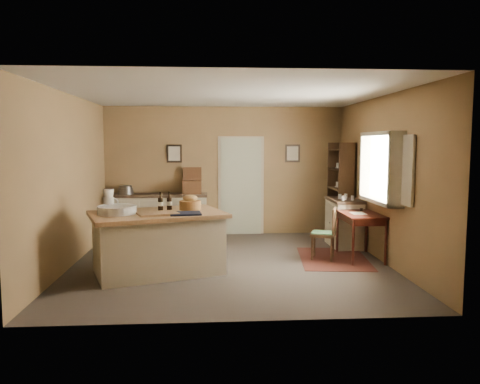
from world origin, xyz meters
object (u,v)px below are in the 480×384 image
Objects in this scene: sideboard at (160,214)px; desk_chair at (323,234)px; writing_desk at (361,219)px; work_island at (157,241)px; right_cabinet at (344,222)px; shelving_unit at (343,191)px.

desk_chair is (2.91, -2.03, -0.06)m from sideboard.
desk_chair is (-0.64, -0.00, -0.25)m from writing_desk.
work_island is 1.12× the size of sideboard.
right_cabinet is at bearing -16.78° from sideboard.
writing_desk is 0.68m from desk_chair.
shelving_unit is at bearing 76.82° from right_cabinet.
right_cabinet is at bearing 90.01° from writing_desk.
writing_desk is 0.51× the size of shelving_unit.
sideboard is (-0.23, 2.66, -0.00)m from work_island.
writing_desk is at bearing 19.96° from desk_chair.
right_cabinet is at bearing 6.31° from work_island.
writing_desk is 1.18× the size of desk_chair.
right_cabinet reaches higher than writing_desk.
shelving_unit is at bearing 83.75° from desk_chair.
sideboard reaches higher than writing_desk.
writing_desk is (3.54, -2.03, 0.19)m from sideboard.
right_cabinet is 0.51× the size of shelving_unit.
writing_desk is at bearing -29.77° from sideboard.
right_cabinet is (3.54, -1.07, -0.02)m from sideboard.
desk_chair is (2.67, 0.63, -0.06)m from work_island.
writing_desk is at bearing -8.53° from work_island.
shelving_unit is (0.15, 0.65, 0.51)m from right_cabinet.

